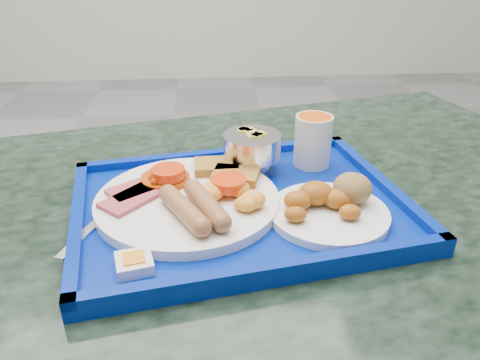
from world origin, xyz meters
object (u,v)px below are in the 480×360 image
at_px(main_plate, 193,196).
at_px(bread_plate, 331,205).
at_px(table, 261,299).
at_px(juice_cup, 313,139).
at_px(tray, 240,207).
at_px(fruit_bowl, 252,146).

bearing_deg(main_plate, bread_plate, -12.52).
relative_size(table, juice_cup, 15.94).
height_order(tray, juice_cup, juice_cup).
relative_size(table, bread_plate, 8.29).
xyz_separation_m(main_plate, bread_plate, (0.20, -0.04, 0.00)).
height_order(table, tray, tray).
xyz_separation_m(fruit_bowl, juice_cup, (0.11, 0.01, 0.00)).
bearing_deg(bread_plate, fruit_bowl, 122.35).
height_order(table, juice_cup, juice_cup).
distance_m(main_plate, juice_cup, 0.25).
bearing_deg(table, juice_cup, 44.71).
relative_size(fruit_bowl, juice_cup, 1.10).
relative_size(bread_plate, juice_cup, 1.92).
relative_size(bread_plate, fruit_bowl, 1.75).
relative_size(table, main_plate, 5.20).
distance_m(table, main_plate, 0.26).
xyz_separation_m(tray, main_plate, (-0.07, -0.00, 0.02)).
distance_m(table, tray, 0.22).
relative_size(tray, fruit_bowl, 5.52).
height_order(table, main_plate, main_plate).
relative_size(table, tray, 2.63).
height_order(bread_plate, fruit_bowl, fruit_bowl).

